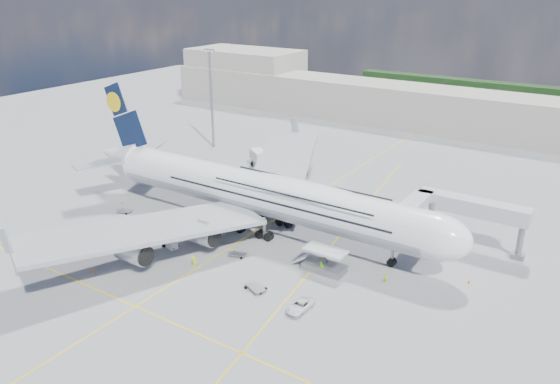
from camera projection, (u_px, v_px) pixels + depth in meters
The scene contains 31 objects.
ground at pixel (226, 250), 90.40m from camera, with size 300.00×300.00×0.00m, color gray.
taxi_line_main at pixel (226, 250), 90.40m from camera, with size 0.25×220.00×0.01m, color yellow.
taxi_line_cross at pixel (135, 307), 74.82m from camera, with size 120.00×0.25×0.01m, color yellow.
taxi_line_diag at pixel (329, 248), 91.05m from camera, with size 0.25×100.00×0.01m, color yellow.
airliner at pixel (262, 193), 95.55m from camera, with size 77.26×79.15×23.71m.
jet_bridge at pixel (448, 209), 89.01m from camera, with size 18.80×12.10×8.50m.
cargo_loader at pixel (324, 263), 83.63m from camera, with size 8.53×3.20×3.67m.
light_mast at pixel (211, 98), 141.01m from camera, with size 3.00×0.70×25.50m.
terminal at pixel (425, 108), 162.20m from camera, with size 180.00×16.00×12.00m, color #B2AD9E.
hangar at pixel (245, 74), 200.68m from camera, with size 40.00×22.00×18.00m, color #B2AD9E.
dolly_row_a at pixel (128, 232), 96.08m from camera, with size 3.36×2.64×0.44m.
dolly_row_b at pixel (134, 220), 100.79m from camera, with size 3.79×2.92×0.49m.
dolly_row_c at pixel (114, 248), 90.38m from camera, with size 3.53×2.12×0.49m.
dolly_back at pixel (124, 211), 104.73m from camera, with size 3.02×2.25×0.40m.
dolly_nose_far at pixel (238, 254), 88.33m from camera, with size 3.21×2.40×0.42m.
dolly_nose_near at pixel (256, 287), 78.77m from camera, with size 3.71×2.94×0.48m.
baggage_tug at pixel (170, 243), 90.99m from camera, with size 3.08×2.02×1.77m.
catering_truck_inner at pixel (253, 189), 111.39m from camera, with size 6.96×3.40×3.99m.
catering_truck_outer at pixel (261, 160), 128.35m from camera, with size 7.97×6.21×4.38m.
service_van at pixel (300, 306), 73.81m from camera, with size 2.19×4.75×1.32m, color white.
crew_nose at pixel (385, 279), 80.35m from camera, with size 0.55×0.36×1.50m, color #B0EE19.
crew_loader at pixel (321, 268), 82.90m from camera, with size 0.93×0.72×1.91m, color #9CF81A.
crew_wing at pixel (194, 233), 94.45m from camera, with size 0.94×0.39×1.61m, color #99E618.
crew_van at pixel (339, 253), 87.57m from camera, with size 0.88×0.57×1.80m, color #BEE217.
crew_tug at pixel (194, 262), 84.78m from camera, with size 1.20×0.69×1.85m, color #E5FC1A.
cone_nose at pixel (469, 282), 80.43m from camera, with size 0.45×0.45×0.58m.
cone_wing_left_inner at pixel (242, 187), 117.05m from camera, with size 0.46×0.46×0.59m.
cone_wing_left_outer at pixel (270, 188), 116.36m from camera, with size 0.46×0.46×0.58m.
cone_wing_right_inner at pixel (125, 248), 90.70m from camera, with size 0.40×0.40×0.51m.
cone_wing_right_outer at pixel (91, 270), 83.47m from camera, with size 0.49×0.49×0.62m.
cone_tail at pixel (122, 202), 108.78m from camera, with size 0.50×0.50×0.64m.
Camera 1 is at (51.61, -62.58, 42.00)m, focal length 35.00 mm.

